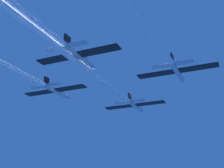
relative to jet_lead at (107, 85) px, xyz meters
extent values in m
cylinder|color=#B2BAC6|center=(0.00, 17.57, -0.02)|extent=(1.09, 9.94, 1.09)
cone|color=#B2BAC6|center=(0.00, 23.63, -0.02)|extent=(1.07, 2.19, 1.07)
ellipsoid|color=black|center=(0.00, 19.76, 0.44)|extent=(0.77, 1.99, 0.55)
cube|color=black|center=(-4.32, 17.08, -0.02)|extent=(7.55, 2.19, 0.24)
cube|color=black|center=(4.32, 17.08, -0.02)|extent=(7.55, 2.19, 0.24)
cube|color=black|center=(0.00, 13.60, 1.32)|extent=(0.29, 1.79, 1.59)
cube|color=#B2BAC6|center=(-2.25, 13.40, -0.02)|extent=(3.40, 1.31, 0.24)
cube|color=#B2BAC6|center=(2.25, 13.40, -0.02)|extent=(3.40, 1.31, 0.24)
cylinder|color=white|center=(0.00, -10.33, -0.02)|extent=(0.98, 45.86, 0.98)
cylinder|color=#B2BAC6|center=(-14.32, 1.79, 1.11)|extent=(1.09, 9.94, 1.09)
cone|color=#B2BAC6|center=(-14.32, 7.86, 1.11)|extent=(1.07, 2.19, 1.07)
ellipsoid|color=black|center=(-14.32, 3.98, 1.57)|extent=(0.77, 1.99, 0.55)
cube|color=black|center=(-18.65, 1.30, 1.11)|extent=(7.55, 2.19, 0.24)
cube|color=black|center=(-10.00, 1.30, 1.11)|extent=(7.55, 2.19, 0.24)
cube|color=black|center=(-14.32, -2.18, 2.45)|extent=(0.29, 1.79, 1.59)
cube|color=#B2BAC6|center=(-16.57, -2.38, 1.11)|extent=(3.40, 1.31, 0.24)
cube|color=#B2BAC6|center=(-12.08, -2.38, 1.11)|extent=(3.40, 1.31, 0.24)
cylinder|color=#B2BAC6|center=(14.68, 2.01, 1.27)|extent=(1.09, 9.94, 1.09)
cone|color=#B2BAC6|center=(14.68, 8.07, 1.27)|extent=(1.07, 2.19, 1.07)
ellipsoid|color=black|center=(14.68, 4.19, 1.73)|extent=(0.77, 1.99, 0.55)
cube|color=black|center=(10.36, 1.51, 1.27)|extent=(7.55, 2.19, 0.24)
cube|color=black|center=(19.00, 1.51, 1.27)|extent=(7.55, 2.19, 0.24)
cube|color=black|center=(14.68, -1.97, 2.61)|extent=(0.29, 1.79, 1.59)
cube|color=#B2BAC6|center=(12.43, -2.17, 1.27)|extent=(3.40, 1.31, 0.24)
cube|color=#B2BAC6|center=(16.92, -2.17, 1.27)|extent=(3.40, 1.31, 0.24)
cylinder|color=#B2BAC6|center=(0.16, -12.58, 1.25)|extent=(1.09, 9.94, 1.09)
cone|color=#B2BAC6|center=(0.16, -6.52, 1.25)|extent=(1.07, 2.19, 1.07)
ellipsoid|color=black|center=(0.16, -10.40, 1.72)|extent=(0.77, 1.99, 0.55)
cube|color=black|center=(-4.16, -13.08, 1.25)|extent=(7.55, 2.19, 0.24)
cube|color=black|center=(4.49, -13.08, 1.25)|extent=(7.55, 2.19, 0.24)
cube|color=black|center=(0.16, -16.56, 2.59)|extent=(0.29, 1.79, 1.59)
cube|color=#B2BAC6|center=(-2.08, -16.76, 1.25)|extent=(3.40, 1.31, 0.24)
cube|color=#B2BAC6|center=(2.41, -16.76, 1.25)|extent=(3.40, 1.31, 0.24)
camera|label=1|loc=(25.42, -54.66, -22.05)|focal=48.17mm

